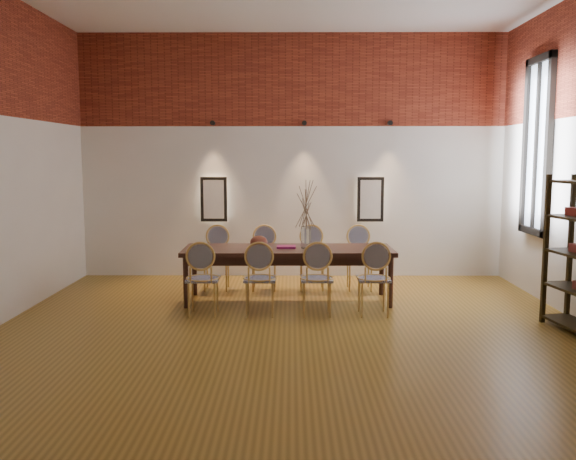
{
  "coord_description": "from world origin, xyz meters",
  "views": [
    {
      "loc": [
        -0.01,
        -6.66,
        2.02
      ],
      "look_at": [
        -0.05,
        1.27,
        1.05
      ],
      "focal_mm": 38.0,
      "sensor_mm": 36.0,
      "label": 1
    }
  ],
  "objects_px": {
    "chair_near_b": "(260,279)",
    "chair_far_c": "(312,259)",
    "chair_near_d": "(374,279)",
    "chair_near_a": "(203,279)",
    "bowl": "(259,242)",
    "dining_table": "(288,275)",
    "chair_far_a": "(216,259)",
    "chair_far_b": "(264,259)",
    "chair_far_d": "(360,259)",
    "book": "(286,247)",
    "vase": "(306,237)",
    "chair_near_c": "(317,279)"
  },
  "relations": [
    {
      "from": "chair_far_b",
      "to": "chair_far_c",
      "type": "distance_m",
      "value": 0.72
    },
    {
      "from": "chair_near_b",
      "to": "chair_far_d",
      "type": "distance_m",
      "value": 2.07
    },
    {
      "from": "chair_far_b",
      "to": "vase",
      "type": "height_order",
      "value": "vase"
    },
    {
      "from": "chair_near_d",
      "to": "bowl",
      "type": "relative_size",
      "value": 3.92
    },
    {
      "from": "chair_near_b",
      "to": "vase",
      "type": "xyz_separation_m",
      "value": [
        0.6,
        0.75,
        0.43
      ]
    },
    {
      "from": "dining_table",
      "to": "chair_near_d",
      "type": "relative_size",
      "value": 3.07
    },
    {
      "from": "chair_near_a",
      "to": "chair_near_b",
      "type": "relative_size",
      "value": 1.0
    },
    {
      "from": "dining_table",
      "to": "bowl",
      "type": "height_order",
      "value": "bowl"
    },
    {
      "from": "chair_far_a",
      "to": "vase",
      "type": "xyz_separation_m",
      "value": [
        1.33,
        -0.73,
        0.43
      ]
    },
    {
      "from": "chair_far_b",
      "to": "chair_far_d",
      "type": "height_order",
      "value": "same"
    },
    {
      "from": "chair_near_b",
      "to": "chair_near_d",
      "type": "relative_size",
      "value": 1.0
    },
    {
      "from": "chair_near_a",
      "to": "chair_near_d",
      "type": "xyz_separation_m",
      "value": [
        2.16,
        0.02,
        0.0
      ]
    },
    {
      "from": "chair_near_c",
      "to": "bowl",
      "type": "relative_size",
      "value": 3.92
    },
    {
      "from": "dining_table",
      "to": "chair_far_d",
      "type": "xyz_separation_m",
      "value": [
        1.08,
        0.75,
        0.09
      ]
    },
    {
      "from": "chair_far_d",
      "to": "dining_table",
      "type": "bearing_deg",
      "value": 34.5
    },
    {
      "from": "chair_near_d",
      "to": "chair_far_c",
      "type": "relative_size",
      "value": 1.0
    },
    {
      "from": "chair_far_b",
      "to": "chair_near_b",
      "type": "bearing_deg",
      "value": 90.0
    },
    {
      "from": "chair_far_c",
      "to": "vase",
      "type": "height_order",
      "value": "vase"
    },
    {
      "from": "chair_far_d",
      "to": "bowl",
      "type": "bearing_deg",
      "value": 28.13
    },
    {
      "from": "vase",
      "to": "bowl",
      "type": "distance_m",
      "value": 0.65
    },
    {
      "from": "chair_near_b",
      "to": "chair_near_c",
      "type": "distance_m",
      "value": 0.72
    },
    {
      "from": "chair_near_d",
      "to": "chair_far_b",
      "type": "bearing_deg",
      "value": 134.12
    },
    {
      "from": "vase",
      "to": "book",
      "type": "height_order",
      "value": "vase"
    },
    {
      "from": "chair_near_d",
      "to": "chair_far_c",
      "type": "distance_m",
      "value": 1.65
    },
    {
      "from": "chair_near_a",
      "to": "chair_far_c",
      "type": "relative_size",
      "value": 1.0
    },
    {
      "from": "chair_near_d",
      "to": "book",
      "type": "xyz_separation_m",
      "value": [
        -1.11,
        0.74,
        0.3
      ]
    },
    {
      "from": "chair_near_c",
      "to": "vase",
      "type": "xyz_separation_m",
      "value": [
        -0.12,
        0.74,
        0.43
      ]
    },
    {
      "from": "chair_near_a",
      "to": "chair_far_a",
      "type": "xyz_separation_m",
      "value": [
        -0.01,
        1.49,
        0.0
      ]
    },
    {
      "from": "vase",
      "to": "bowl",
      "type": "relative_size",
      "value": 1.25
    },
    {
      "from": "chair_near_a",
      "to": "vase",
      "type": "bearing_deg",
      "value": 29.24
    },
    {
      "from": "chair_near_a",
      "to": "bowl",
      "type": "distance_m",
      "value": 1.04
    },
    {
      "from": "chair_near_d",
      "to": "bowl",
      "type": "height_order",
      "value": "chair_near_d"
    },
    {
      "from": "chair_near_b",
      "to": "chair_near_d",
      "type": "height_order",
      "value": "same"
    },
    {
      "from": "dining_table",
      "to": "chair_far_c",
      "type": "height_order",
      "value": "chair_far_c"
    },
    {
      "from": "chair_far_d",
      "to": "bowl",
      "type": "distance_m",
      "value": 1.72
    },
    {
      "from": "chair_far_d",
      "to": "chair_far_b",
      "type": "bearing_deg",
      "value": 0.0
    },
    {
      "from": "chair_near_d",
      "to": "chair_far_a",
      "type": "distance_m",
      "value": 2.63
    },
    {
      "from": "book",
      "to": "chair_far_c",
      "type": "bearing_deg",
      "value": 62.86
    },
    {
      "from": "chair_near_c",
      "to": "chair_far_d",
      "type": "height_order",
      "value": "same"
    },
    {
      "from": "chair_near_d",
      "to": "chair_near_a",
      "type": "bearing_deg",
      "value": -180.0
    },
    {
      "from": "chair_near_a",
      "to": "bowl",
      "type": "height_order",
      "value": "chair_near_a"
    },
    {
      "from": "book",
      "to": "chair_near_b",
      "type": "bearing_deg",
      "value": -113.62
    },
    {
      "from": "book",
      "to": "vase",
      "type": "bearing_deg",
      "value": -0.06
    },
    {
      "from": "chair_near_b",
      "to": "chair_far_c",
      "type": "xyz_separation_m",
      "value": [
        0.71,
        1.49,
        0.0
      ]
    },
    {
      "from": "book",
      "to": "chair_far_d",
      "type": "bearing_deg",
      "value": 34.23
    },
    {
      "from": "vase",
      "to": "bowl",
      "type": "height_order",
      "value": "vase"
    },
    {
      "from": "chair_near_a",
      "to": "chair_far_b",
      "type": "distance_m",
      "value": 1.65
    },
    {
      "from": "dining_table",
      "to": "vase",
      "type": "height_order",
      "value": "vase"
    },
    {
      "from": "chair_far_c",
      "to": "bowl",
      "type": "height_order",
      "value": "chair_far_c"
    },
    {
      "from": "chair_far_c",
      "to": "vase",
      "type": "distance_m",
      "value": 0.87
    }
  ]
}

